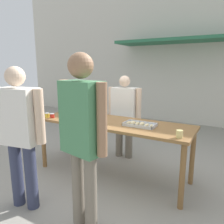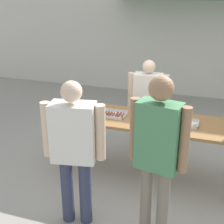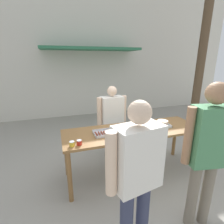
# 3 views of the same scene
# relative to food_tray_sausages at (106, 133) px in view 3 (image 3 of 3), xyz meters

# --- Properties ---
(ground_plane) EXTENTS (24.00, 24.00, 0.00)m
(ground_plane) POSITION_rel_food_tray_sausages_xyz_m (0.51, 0.02, -0.90)
(ground_plane) COLOR gray
(building_facade_back) EXTENTS (12.00, 1.11, 4.50)m
(building_facade_back) POSITION_rel_food_tray_sausages_xyz_m (0.51, 4.00, 1.36)
(building_facade_back) COLOR beige
(building_facade_back) RESTS_ON ground
(serving_table) EXTENTS (2.45, 0.80, 0.88)m
(serving_table) POSITION_rel_food_tray_sausages_xyz_m (0.51, 0.02, -0.11)
(serving_table) COLOR brown
(serving_table) RESTS_ON ground
(food_tray_sausages) EXTENTS (0.40, 0.28, 0.04)m
(food_tray_sausages) POSITION_rel_food_tray_sausages_xyz_m (0.00, 0.00, 0.00)
(food_tray_sausages) COLOR silver
(food_tray_sausages) RESTS_ON serving_table
(food_tray_buns) EXTENTS (0.45, 0.25, 0.06)m
(food_tray_buns) POSITION_rel_food_tray_sausages_xyz_m (0.97, -0.00, 0.01)
(food_tray_buns) COLOR silver
(food_tray_buns) RESTS_ON serving_table
(condiment_jar_mustard) EXTENTS (0.08, 0.08, 0.07)m
(condiment_jar_mustard) POSITION_rel_food_tray_sausages_xyz_m (-0.58, -0.27, 0.02)
(condiment_jar_mustard) COLOR gold
(condiment_jar_mustard) RESTS_ON serving_table
(condiment_jar_ketchup) EXTENTS (0.08, 0.08, 0.07)m
(condiment_jar_ketchup) POSITION_rel_food_tray_sausages_xyz_m (-0.47, -0.26, 0.02)
(condiment_jar_ketchup) COLOR #B22319
(condiment_jar_ketchup) RESTS_ON serving_table
(beer_cup) EXTENTS (0.08, 0.08, 0.09)m
(beer_cup) POSITION_rel_food_tray_sausages_xyz_m (1.59, -0.26, 0.03)
(beer_cup) COLOR #DBC67A
(beer_cup) RESTS_ON serving_table
(person_server_behind_table) EXTENTS (0.65, 0.28, 1.55)m
(person_server_behind_table) POSITION_rel_food_tray_sausages_xyz_m (0.35, 0.76, 0.01)
(person_server_behind_table) COLOR #756B5B
(person_server_behind_table) RESTS_ON ground
(person_customer_holding_hotdog) EXTENTS (0.68, 0.34, 1.72)m
(person_customer_holding_hotdog) POSITION_rel_food_tray_sausages_xyz_m (-0.03, -1.22, 0.12)
(person_customer_holding_hotdog) COLOR #333851
(person_customer_holding_hotdog) RESTS_ON ground
(person_customer_with_cup) EXTENTS (0.60, 0.31, 1.84)m
(person_customer_with_cup) POSITION_rel_food_tray_sausages_xyz_m (0.87, -1.19, 0.21)
(person_customer_with_cup) COLOR #756B5B
(person_customer_with_cup) RESTS_ON ground
(utility_pole) EXTENTS (1.10, 0.25, 6.18)m
(utility_pole) POSITION_rel_food_tray_sausages_xyz_m (3.54, 1.83, 2.26)
(utility_pole) COLOR brown
(utility_pole) RESTS_ON ground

